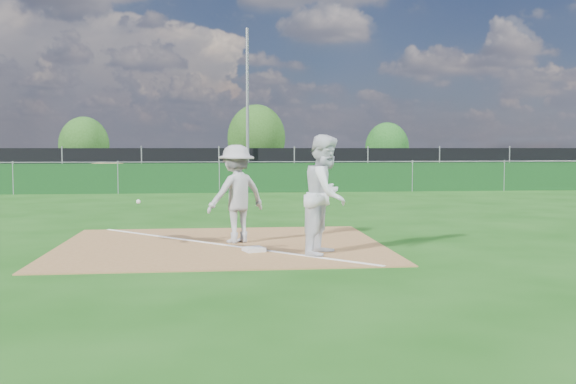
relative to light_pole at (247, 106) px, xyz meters
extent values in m
plane|color=#13460F|center=(-1.50, -12.70, -4.00)|extent=(90.00, 90.00, 0.00)
cube|color=brown|center=(-1.50, -21.70, -3.99)|extent=(6.00, 5.00, 0.02)
cube|color=white|center=(-1.50, -21.70, -3.98)|extent=(5.01, 5.01, 0.01)
cube|color=#0F3814|center=(-1.50, -7.70, -3.40)|extent=(44.00, 0.05, 1.20)
ellipsoid|color=#9B7D4B|center=(-6.50, -4.20, -3.42)|extent=(3.38, 2.60, 1.17)
cube|color=black|center=(-1.50, 0.30, -3.10)|extent=(46.00, 0.04, 1.80)
cube|color=black|center=(-1.50, 5.30, -4.00)|extent=(46.00, 9.00, 0.01)
cylinder|color=slate|center=(0.00, 0.00, 0.00)|extent=(0.16, 0.16, 8.00)
cube|color=silver|center=(-0.93, -22.53, -3.94)|extent=(0.43, 0.43, 0.07)
imported|color=#ABABAE|center=(-1.20, -21.43, -3.05)|extent=(1.39, 1.20, 1.87)
sphere|color=white|center=(-3.00, -21.82, -3.15)|extent=(0.08, 0.08, 0.08)
imported|color=silver|center=(0.28, -22.87, -2.97)|extent=(1.15, 1.25, 2.06)
imported|color=#B0B2B9|center=(-7.67, 4.49, -3.18)|extent=(5.12, 3.28, 1.62)
imported|color=black|center=(-3.63, 5.64, -3.25)|extent=(4.55, 1.82, 1.47)
imported|color=black|center=(4.94, 4.41, -3.31)|extent=(5.03, 3.65, 1.35)
cylinder|color=#382316|center=(-10.34, 9.97, -3.46)|extent=(0.24, 0.24, 1.08)
ellipsoid|color=#1F4B15|center=(-10.34, 9.97, -2.01)|extent=(3.25, 3.25, 3.74)
cylinder|color=#382316|center=(1.18, 11.84, -3.32)|extent=(0.24, 0.24, 1.37)
ellipsoid|color=#1F4914|center=(1.18, 11.84, -1.50)|extent=(4.10, 4.10, 4.71)
cylinder|color=#382316|center=(10.19, 10.13, -3.50)|extent=(0.24, 0.24, 1.01)
ellipsoid|color=#174D16|center=(10.19, 10.13, -2.16)|extent=(3.02, 3.02, 3.47)
camera|label=1|loc=(-1.55, -33.66, -2.16)|focal=40.00mm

